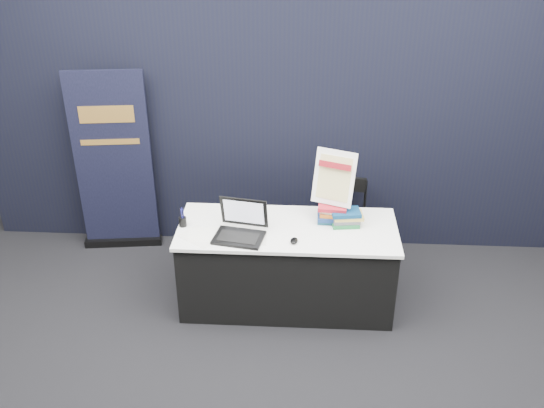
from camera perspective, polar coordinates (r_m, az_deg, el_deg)
The scene contains 15 objects.
floor at distance 4.96m, azimuth 1.13°, elevation -12.98°, with size 8.00×8.00×0.00m, color black.
wall_back at distance 7.86m, azimuth 2.47°, elevation 17.29°, with size 8.00×0.02×3.50m, color #B4B2AA.
drape_partition at distance 5.71m, azimuth 1.89°, elevation 7.09°, with size 6.00×0.08×2.40m, color black.
display_table at distance 5.16m, azimuth 1.42°, elevation -5.79°, with size 1.80×0.75×0.75m.
laptop at distance 4.83m, azimuth -3.10°, elevation -2.29°, with size 0.43×0.37×0.29m.
mouse at distance 4.76m, azimuth 2.09°, elevation -3.47°, with size 0.06×0.10×0.03m, color black.
brochure_left at distance 4.89m, azimuth -6.05°, elevation -2.87°, with size 0.32×0.23×0.00m, color white.
brochure_mid at distance 4.87m, azimuth -6.78°, elevation -3.07°, with size 0.31×0.22×0.00m, color white.
brochure_right at distance 4.82m, azimuth -2.23°, elevation -3.21°, with size 0.29×0.21×0.00m, color silver.
pen_cup at distance 5.02m, azimuth -8.41°, elevation -1.66°, with size 0.06×0.06×0.08m, color black.
book_stack_tall at distance 5.04m, azimuth 5.71°, elevation -0.80°, with size 0.24×0.20×0.16m.
book_stack_short at distance 5.01m, azimuth 7.04°, elevation -1.27°, with size 0.23×0.18×0.13m.
info_sign at distance 4.93m, azimuth 5.86°, elevation 2.42°, with size 0.37×0.24×0.46m.
pullup_banner at distance 5.96m, azimuth -14.56°, elevation 2.84°, with size 0.77×0.19×1.79m.
stacking_chair at distance 5.73m, azimuth 7.01°, elevation -1.30°, with size 0.43×0.44×0.82m.
Camera 1 is at (0.12, -3.71, 3.30)m, focal length 40.00 mm.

